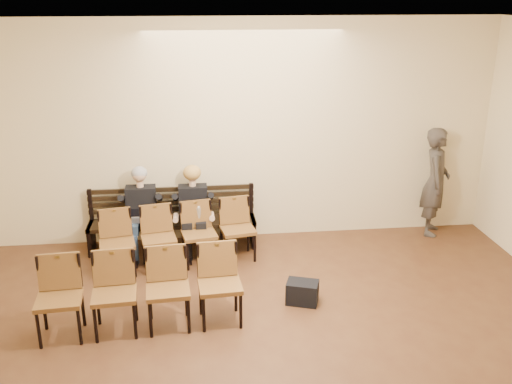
# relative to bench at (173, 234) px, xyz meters

# --- Properties ---
(room_walls) EXTENTS (8.02, 10.01, 3.51)m
(room_walls) POSITION_rel_bench_xyz_m (1.17, -3.86, 2.31)
(room_walls) COLOR beige
(room_walls) RESTS_ON ground
(bench) EXTENTS (2.60, 0.90, 0.45)m
(bench) POSITION_rel_bench_xyz_m (0.00, 0.00, 0.00)
(bench) COLOR black
(bench) RESTS_ON ground
(seated_man) EXTENTS (0.56, 0.77, 1.34)m
(seated_man) POSITION_rel_bench_xyz_m (-0.46, -0.12, 0.44)
(seated_man) COLOR black
(seated_man) RESTS_ON ground
(seated_woman) EXTENTS (0.54, 0.75, 1.26)m
(seated_woman) POSITION_rel_bench_xyz_m (0.33, -0.12, 0.41)
(seated_woman) COLOR black
(seated_woman) RESTS_ON ground
(laptop) EXTENTS (0.32, 0.26, 0.23)m
(laptop) POSITION_rel_bench_xyz_m (-0.47, -0.28, 0.34)
(laptop) COLOR silver
(laptop) RESTS_ON bench
(water_bottle) EXTENTS (0.08, 0.08, 0.25)m
(water_bottle) POSITION_rel_bench_xyz_m (0.41, -0.38, 0.35)
(water_bottle) COLOR silver
(water_bottle) RESTS_ON bench
(bag) EXTENTS (0.47, 0.39, 0.30)m
(bag) POSITION_rel_bench_xyz_m (1.70, -1.91, -0.08)
(bag) COLOR black
(bag) RESTS_ON ground
(passerby) EXTENTS (0.76, 0.89, 2.07)m
(passerby) POSITION_rel_bench_xyz_m (4.28, 0.10, 0.81)
(passerby) COLOR #3C3631
(passerby) RESTS_ON ground
(chair_row_front) EXTENTS (2.31, 0.87, 0.93)m
(chair_row_front) POSITION_rel_bench_xyz_m (0.11, -0.65, 0.24)
(chair_row_front) COLOR brown
(chair_row_front) RESTS_ON ground
(chair_row_back) EXTENTS (2.40, 0.69, 0.98)m
(chair_row_back) POSITION_rel_bench_xyz_m (-0.31, -2.29, 0.26)
(chair_row_back) COLOR brown
(chair_row_back) RESTS_ON ground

